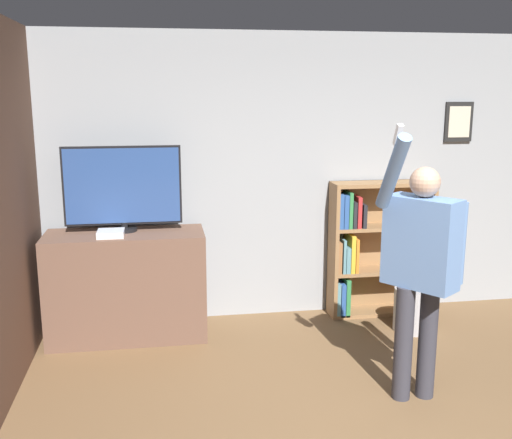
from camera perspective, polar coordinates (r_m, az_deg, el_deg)
wall_back at (r=5.78m, az=4.17°, el=4.05°), size 6.81×0.09×2.70m
tv_ledge at (r=5.44m, az=-12.21°, el=-6.17°), size 1.37×0.56×0.95m
television at (r=5.32m, az=-12.58°, el=2.97°), size 1.01×0.22×0.75m
game_console at (r=5.21m, az=-13.66°, el=-1.30°), size 0.22×0.21×0.06m
bookshelf at (r=5.93m, az=10.73°, el=-2.68°), size 1.00×0.28×1.31m
person at (r=4.27m, az=15.41°, el=-3.79°), size 0.64×0.58×1.97m
waste_bin at (r=5.74m, az=14.74°, el=-8.26°), size 0.35×0.35×0.40m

